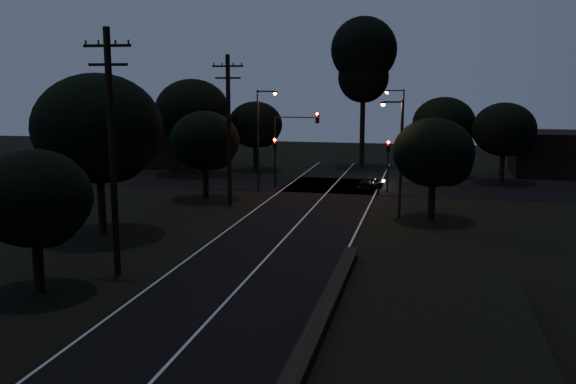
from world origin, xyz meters
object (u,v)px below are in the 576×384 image
at_px(streetlight_c, 398,151).
at_px(signal_mast, 295,135).
at_px(utility_pole_mid, 112,149).
at_px(streetlight_b, 400,130).
at_px(utility_pole_far, 229,128).
at_px(streetlight_a, 260,133).
at_px(car, 370,183).
at_px(tall_pine, 364,59).
at_px(signal_left, 275,153).
at_px(signal_right, 388,156).

bearing_deg(streetlight_c, signal_mast, 131.19).
xyz_separation_m(utility_pole_mid, streetlight_b, (11.31, 29.00, -1.10)).
bearing_deg(utility_pole_far, streetlight_a, 83.41).
xyz_separation_m(streetlight_a, streetlight_c, (11.14, -8.00, -0.29)).
xyz_separation_m(utility_pole_mid, car, (9.20, 25.63, -5.20)).
height_order(tall_pine, signal_left, tall_pine).
bearing_deg(streetlight_a, signal_left, 70.41).
bearing_deg(utility_pole_mid, streetlight_b, 68.70).
bearing_deg(streetlight_b, signal_left, -157.95).
relative_size(utility_pole_far, signal_mast, 1.68).
relative_size(utility_pole_far, streetlight_a, 1.31).
height_order(streetlight_c, car, streetlight_c).
distance_m(utility_pole_far, tall_pine, 24.64).
relative_size(streetlight_a, streetlight_c, 1.07).
bearing_deg(streetlight_c, tall_pine, 100.93).
bearing_deg(car, utility_pole_mid, 85.40).
relative_size(utility_pole_far, signal_left, 2.56).
distance_m(utility_pole_mid, signal_mast, 25.22).
bearing_deg(utility_pole_far, utility_pole_mid, -90.00).
bearing_deg(signal_mast, utility_pole_mid, -97.04).
bearing_deg(tall_pine, utility_pole_far, -106.93).
xyz_separation_m(utility_pole_mid, streetlight_a, (0.69, 23.00, -1.10)).
height_order(streetlight_b, streetlight_c, streetlight_b).
xyz_separation_m(utility_pole_mid, signal_mast, (3.09, 24.99, -1.40)).
bearing_deg(utility_pole_far, streetlight_c, -9.60).
bearing_deg(signal_mast, signal_right, -0.03).
bearing_deg(tall_pine, streetlight_b, -68.62).
distance_m(utility_pole_mid, signal_right, 27.30).
bearing_deg(streetlight_b, utility_pole_far, -133.30).
relative_size(utility_pole_mid, streetlight_a, 1.38).
distance_m(utility_pole_mid, utility_pole_far, 17.00).
relative_size(streetlight_b, streetlight_c, 1.07).
bearing_deg(streetlight_a, utility_pole_mid, -91.73).
bearing_deg(utility_pole_mid, streetlight_c, 51.74).
height_order(signal_right, car, signal_right).
height_order(utility_pole_far, car, utility_pole_far).
relative_size(tall_pine, streetlight_b, 1.89).
bearing_deg(signal_left, tall_pine, 69.54).
bearing_deg(tall_pine, utility_pole_mid, -99.93).
distance_m(tall_pine, streetlight_a, 19.18).
distance_m(signal_mast, streetlight_a, 3.13).
bearing_deg(signal_right, utility_pole_far, -143.00).
relative_size(signal_left, signal_right, 1.00).
bearing_deg(signal_right, car, 155.34).
bearing_deg(streetlight_a, signal_right, 11.34).
xyz_separation_m(utility_pole_far, streetlight_a, (0.69, 6.00, -0.85)).
relative_size(signal_right, signal_mast, 0.66).
bearing_deg(utility_pole_mid, streetlight_a, 88.27).
bearing_deg(signal_mast, streetlight_a, -140.23).
distance_m(utility_pole_far, streetlight_c, 12.05).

